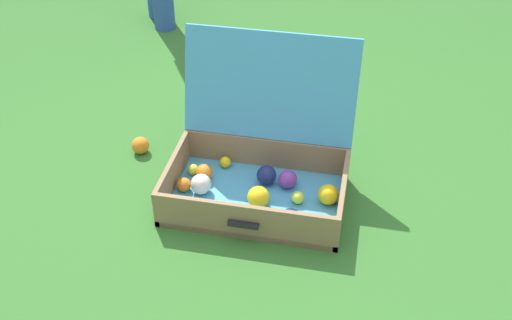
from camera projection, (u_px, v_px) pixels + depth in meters
ground_plane at (242, 208)px, 2.37m from camera, size 16.00×16.00×0.00m
open_suitcase at (260, 165)px, 2.38m from camera, size 0.67×0.56×0.57m
stray_ball_on_grass at (140, 145)px, 2.64m from camera, size 0.07×0.07×0.07m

